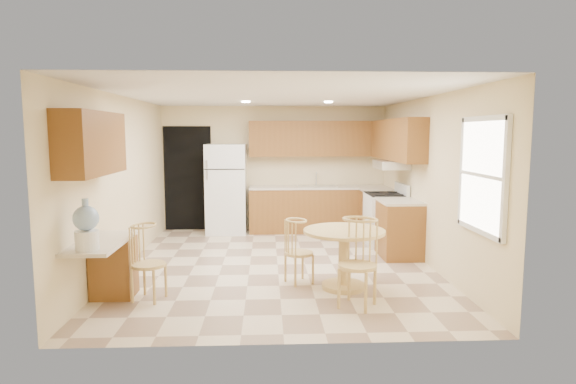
{
  "coord_description": "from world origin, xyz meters",
  "views": [
    {
      "loc": [
        -0.16,
        -7.03,
        1.96
      ],
      "look_at": [
        0.17,
        0.3,
        1.06
      ],
      "focal_mm": 30.0,
      "sensor_mm": 36.0,
      "label": 1
    }
  ],
  "objects_px": {
    "chair_desk": "(146,257)",
    "stove": "(386,219)",
    "dining_table": "(344,250)",
    "refrigerator": "(226,189)",
    "water_crock": "(86,227)",
    "chair_table_b": "(359,256)",
    "chair_table_a": "(300,246)"
  },
  "relations": [
    {
      "from": "chair_table_a",
      "to": "chair_table_b",
      "type": "xyz_separation_m",
      "value": [
        0.6,
        -0.92,
        0.1
      ]
    },
    {
      "from": "chair_desk",
      "to": "refrigerator",
      "type": "bearing_deg",
      "value": -172.93
    },
    {
      "from": "stove",
      "to": "dining_table",
      "type": "bearing_deg",
      "value": -115.55
    },
    {
      "from": "chair_table_a",
      "to": "water_crock",
      "type": "distance_m",
      "value": 2.59
    },
    {
      "from": "stove",
      "to": "chair_table_a",
      "type": "height_order",
      "value": "stove"
    },
    {
      "from": "dining_table",
      "to": "chair_table_a",
      "type": "relative_size",
      "value": 1.22
    },
    {
      "from": "refrigerator",
      "to": "chair_desk",
      "type": "relative_size",
      "value": 1.96
    },
    {
      "from": "chair_table_a",
      "to": "water_crock",
      "type": "xyz_separation_m",
      "value": [
        -2.26,
        -1.15,
        0.5
      ]
    },
    {
      "from": "stove",
      "to": "dining_table",
      "type": "relative_size",
      "value": 1.06
    },
    {
      "from": "dining_table",
      "to": "water_crock",
      "type": "relative_size",
      "value": 1.92
    },
    {
      "from": "chair_desk",
      "to": "stove",
      "type": "bearing_deg",
      "value": 143.85
    },
    {
      "from": "refrigerator",
      "to": "water_crock",
      "type": "xyz_separation_m",
      "value": [
        -1.05,
        -4.52,
        0.14
      ]
    },
    {
      "from": "chair_table_a",
      "to": "chair_table_b",
      "type": "distance_m",
      "value": 1.1
    },
    {
      "from": "refrigerator",
      "to": "stove",
      "type": "xyz_separation_m",
      "value": [
        2.88,
        -1.22,
        -0.41
      ]
    },
    {
      "from": "dining_table",
      "to": "chair_desk",
      "type": "relative_size",
      "value": 1.15
    },
    {
      "from": "chair_table_a",
      "to": "chair_desk",
      "type": "distance_m",
      "value": 1.9
    },
    {
      "from": "dining_table",
      "to": "chair_table_a",
      "type": "bearing_deg",
      "value": 162.84
    },
    {
      "from": "stove",
      "to": "chair_desk",
      "type": "distance_m",
      "value": 4.42
    },
    {
      "from": "stove",
      "to": "chair_table_a",
      "type": "relative_size",
      "value": 1.3
    },
    {
      "from": "dining_table",
      "to": "refrigerator",
      "type": "bearing_deg",
      "value": 116.45
    },
    {
      "from": "refrigerator",
      "to": "chair_desk",
      "type": "distance_m",
      "value": 4.01
    },
    {
      "from": "dining_table",
      "to": "chair_desk",
      "type": "bearing_deg",
      "value": -170.31
    },
    {
      "from": "chair_table_b",
      "to": "chair_desk",
      "type": "bearing_deg",
      "value": 22.75
    },
    {
      "from": "chair_table_a",
      "to": "water_crock",
      "type": "relative_size",
      "value": 1.57
    },
    {
      "from": "refrigerator",
      "to": "dining_table",
      "type": "height_order",
      "value": "refrigerator"
    },
    {
      "from": "stove",
      "to": "chair_table_b",
      "type": "xyz_separation_m",
      "value": [
        -1.06,
        -3.07,
        0.14
      ]
    },
    {
      "from": "chair_table_b",
      "to": "stove",
      "type": "bearing_deg",
      "value": -78.27
    },
    {
      "from": "refrigerator",
      "to": "chair_table_a",
      "type": "distance_m",
      "value": 3.6
    },
    {
      "from": "chair_table_a",
      "to": "chair_desk",
      "type": "bearing_deg",
      "value": -98.77
    },
    {
      "from": "stove",
      "to": "chair_table_a",
      "type": "distance_m",
      "value": 2.72
    },
    {
      "from": "refrigerator",
      "to": "chair_table_b",
      "type": "xyz_separation_m",
      "value": [
        1.81,
        -4.29,
        -0.26
      ]
    },
    {
      "from": "water_crock",
      "to": "stove",
      "type": "bearing_deg",
      "value": 40.06
    }
  ]
}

